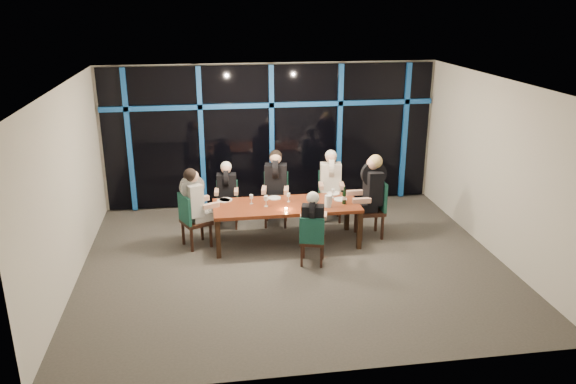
% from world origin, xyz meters
% --- Properties ---
extents(room, '(7.04, 7.00, 3.02)m').
position_xyz_m(room, '(0.00, 0.00, 2.02)').
color(room, '#4F4B46').
rests_on(room, ground).
extents(window_wall, '(6.86, 0.43, 2.94)m').
position_xyz_m(window_wall, '(0.01, 2.93, 1.55)').
color(window_wall, black).
rests_on(window_wall, ground).
extents(dining_table, '(2.60, 1.00, 0.75)m').
position_xyz_m(dining_table, '(0.00, 0.80, 0.68)').
color(dining_table, maroon).
rests_on(dining_table, ground).
extents(chair_far_left, '(0.44, 0.44, 0.89)m').
position_xyz_m(chair_far_left, '(-1.01, 1.81, 0.50)').
color(chair_far_left, black).
rests_on(chair_far_left, ground).
extents(chair_far_mid, '(0.55, 0.55, 1.02)m').
position_xyz_m(chair_far_mid, '(-0.06, 1.79, 0.57)').
color(chair_far_mid, black).
rests_on(chair_far_mid, ground).
extents(chair_far_right, '(0.51, 0.51, 0.98)m').
position_xyz_m(chair_far_right, '(1.04, 1.87, 0.55)').
color(chair_far_right, black).
rests_on(chair_far_right, ground).
extents(chair_end_left, '(0.61, 0.61, 1.00)m').
position_xyz_m(chair_end_left, '(-1.69, 0.88, 0.56)').
color(chair_end_left, black).
rests_on(chair_end_left, ground).
extents(chair_end_right, '(0.50, 0.50, 1.07)m').
position_xyz_m(chair_end_right, '(1.67, 0.89, 0.60)').
color(chair_end_right, black).
rests_on(chair_end_right, ground).
extents(chair_near_mid, '(0.50, 0.50, 0.88)m').
position_xyz_m(chair_near_mid, '(0.29, -0.15, 0.49)').
color(chair_near_mid, black).
rests_on(chair_near_mid, ground).
extents(diner_far_left, '(0.46, 0.57, 0.87)m').
position_xyz_m(diner_far_left, '(-1.02, 1.74, 0.85)').
color(diner_far_left, black).
rests_on(diner_far_left, ground).
extents(diner_far_mid, '(0.55, 0.68, 1.00)m').
position_xyz_m(diner_far_mid, '(-0.07, 1.70, 0.98)').
color(diner_far_mid, black).
rests_on(diner_far_mid, ground).
extents(diner_far_right, '(0.52, 0.64, 0.95)m').
position_xyz_m(diner_far_right, '(1.03, 1.79, 0.94)').
color(diner_far_right, silver).
rests_on(diner_far_right, ground).
extents(diner_end_left, '(0.69, 0.63, 0.97)m').
position_xyz_m(diner_end_left, '(-1.61, 0.91, 0.95)').
color(diner_end_left, black).
rests_on(diner_end_left, ground).
extents(diner_end_right, '(0.66, 0.53, 1.05)m').
position_xyz_m(diner_end_right, '(1.58, 0.89, 1.02)').
color(diner_end_right, black).
rests_on(diner_end_right, ground).
extents(diner_near_mid, '(0.51, 0.59, 0.85)m').
position_xyz_m(diner_near_mid, '(0.31, -0.08, 0.84)').
color(diner_near_mid, black).
rests_on(diner_near_mid, ground).
extents(plate_far_left, '(0.24, 0.24, 0.01)m').
position_xyz_m(plate_far_left, '(-1.06, 1.18, 0.76)').
color(plate_far_left, white).
rests_on(plate_far_left, dining_table).
extents(plate_far_mid, '(0.24, 0.24, 0.01)m').
position_xyz_m(plate_far_mid, '(-0.17, 1.15, 0.76)').
color(plate_far_mid, white).
rests_on(plate_far_mid, dining_table).
extents(plate_far_right, '(0.24, 0.24, 0.01)m').
position_xyz_m(plate_far_right, '(0.95, 1.23, 0.76)').
color(plate_far_right, white).
rests_on(plate_far_right, dining_table).
extents(plate_end_left, '(0.24, 0.24, 0.01)m').
position_xyz_m(plate_end_left, '(-1.10, 1.15, 0.76)').
color(plate_end_left, white).
rests_on(plate_end_left, dining_table).
extents(plate_end_right, '(0.24, 0.24, 0.01)m').
position_xyz_m(plate_end_right, '(1.01, 0.89, 0.76)').
color(plate_end_right, white).
rests_on(plate_end_right, dining_table).
extents(plate_near_mid, '(0.24, 0.24, 0.01)m').
position_xyz_m(plate_near_mid, '(0.46, 0.46, 0.76)').
color(plate_near_mid, white).
rests_on(plate_near_mid, dining_table).
extents(wine_bottle, '(0.07, 0.07, 0.31)m').
position_xyz_m(wine_bottle, '(1.03, 0.68, 0.87)').
color(wine_bottle, black).
rests_on(wine_bottle, dining_table).
extents(water_pitcher, '(0.13, 0.12, 0.21)m').
position_xyz_m(water_pitcher, '(0.71, 0.56, 0.86)').
color(water_pitcher, silver).
rests_on(water_pitcher, dining_table).
extents(tea_light, '(0.06, 0.06, 0.03)m').
position_xyz_m(tea_light, '(-0.04, 0.54, 0.77)').
color(tea_light, '#F49849').
rests_on(tea_light, dining_table).
extents(wine_glass_a, '(0.07, 0.07, 0.19)m').
position_xyz_m(wine_glass_a, '(-0.37, 0.75, 0.89)').
color(wine_glass_a, silver).
rests_on(wine_glass_a, dining_table).
extents(wine_glass_b, '(0.06, 0.06, 0.16)m').
position_xyz_m(wine_glass_b, '(0.06, 0.93, 0.87)').
color(wine_glass_b, silver).
rests_on(wine_glass_b, dining_table).
extents(wine_glass_c, '(0.07, 0.07, 0.18)m').
position_xyz_m(wine_glass_c, '(0.50, 0.75, 0.88)').
color(wine_glass_c, silver).
rests_on(wine_glass_c, dining_table).
extents(wine_glass_d, '(0.07, 0.07, 0.17)m').
position_xyz_m(wine_glass_d, '(-0.61, 0.92, 0.87)').
color(wine_glass_d, silver).
rests_on(wine_glass_d, dining_table).
extents(wine_glass_e, '(0.06, 0.06, 0.17)m').
position_xyz_m(wine_glass_e, '(0.90, 1.02, 0.87)').
color(wine_glass_e, white).
rests_on(wine_glass_e, dining_table).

